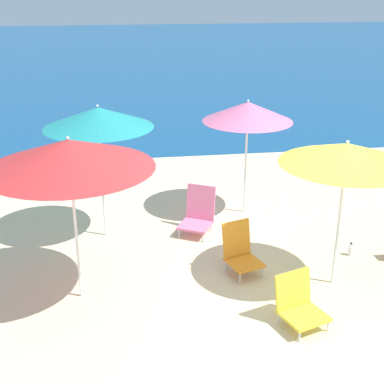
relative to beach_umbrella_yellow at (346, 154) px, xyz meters
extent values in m
plane|color=beige|center=(-0.72, -0.16, -1.88)|extent=(60.00, 60.00, 0.00)
cube|color=navy|center=(-0.72, 25.94, -1.87)|extent=(60.00, 40.00, 0.01)
cylinder|color=white|center=(0.00, 0.00, -1.01)|extent=(0.04, 0.04, 1.74)
cone|color=yellow|center=(0.00, 0.00, 0.00)|extent=(1.71, 1.71, 0.28)
sphere|color=white|center=(0.00, 0.00, 0.16)|extent=(0.04, 0.04, 0.04)
cylinder|color=white|center=(-3.13, 1.97, -0.96)|extent=(0.04, 0.04, 1.83)
cone|color=teal|center=(-3.13, 1.97, 0.11)|extent=(1.69, 1.69, 0.31)
sphere|color=white|center=(-3.13, 1.97, 0.28)|extent=(0.04, 0.04, 0.04)
cylinder|color=white|center=(-0.65, 2.56, -1.03)|extent=(0.04, 0.04, 1.68)
cone|color=pink|center=(-0.65, 2.56, -0.03)|extent=(1.55, 1.55, 0.33)
sphere|color=white|center=(-0.65, 2.56, 0.16)|extent=(0.04, 0.04, 0.04)
cylinder|color=white|center=(-3.45, 0.16, -0.97)|extent=(0.04, 0.04, 1.81)
cone|color=red|center=(-3.45, 0.16, 0.11)|extent=(2.08, 2.08, 0.36)
sphere|color=white|center=(-3.45, 0.16, 0.31)|extent=(0.04, 0.04, 0.04)
cylinder|color=silver|center=(-0.89, -1.20, -1.80)|extent=(0.02, 0.02, 0.15)
cylinder|color=silver|center=(-0.49, -1.06, -1.80)|extent=(0.02, 0.02, 0.15)
cylinder|color=silver|center=(-1.02, -0.82, -1.80)|extent=(0.02, 0.02, 0.15)
cylinder|color=silver|center=(-0.62, -0.67, -1.80)|extent=(0.02, 0.02, 0.15)
cube|color=yellow|center=(-0.76, -0.94, -1.71)|extent=(0.63, 0.61, 0.04)
cube|color=yellow|center=(-0.83, -0.71, -1.47)|extent=(0.51, 0.27, 0.45)
cylinder|color=silver|center=(-1.95, 1.68, -1.80)|extent=(0.02, 0.02, 0.15)
cylinder|color=silver|center=(-1.58, 1.48, -1.80)|extent=(0.02, 0.02, 0.15)
cylinder|color=silver|center=(-1.74, 2.06, -1.80)|extent=(0.02, 0.02, 0.15)
cylinder|color=silver|center=(-1.37, 1.86, -1.80)|extent=(0.02, 0.02, 0.15)
cube|color=pink|center=(-1.66, 1.77, -1.70)|extent=(0.67, 0.68, 0.04)
cube|color=pink|center=(-1.54, 2.00, -1.40)|extent=(0.49, 0.34, 0.58)
cylinder|color=silver|center=(-1.29, 0.14, -1.79)|extent=(0.02, 0.02, 0.18)
cylinder|color=silver|center=(-0.94, 0.25, -1.79)|extent=(0.02, 0.02, 0.18)
cylinder|color=silver|center=(-1.41, 0.51, -1.79)|extent=(0.02, 0.02, 0.18)
cylinder|color=silver|center=(-1.06, 0.62, -1.79)|extent=(0.02, 0.02, 0.18)
cube|color=orange|center=(-1.17, 0.38, -1.68)|extent=(0.56, 0.57, 0.04)
cube|color=orange|center=(-1.25, 0.60, -1.40)|extent=(0.45, 0.25, 0.52)
cylinder|color=silver|center=(0.58, 0.71, -1.80)|extent=(0.07, 0.07, 0.15)
cylinder|color=silver|center=(0.58, 0.71, -1.71)|extent=(0.03, 0.03, 0.05)
cylinder|color=black|center=(0.58, 0.71, -1.67)|extent=(0.04, 0.04, 0.02)
camera|label=1|loc=(-2.88, -6.10, 2.06)|focal=50.00mm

